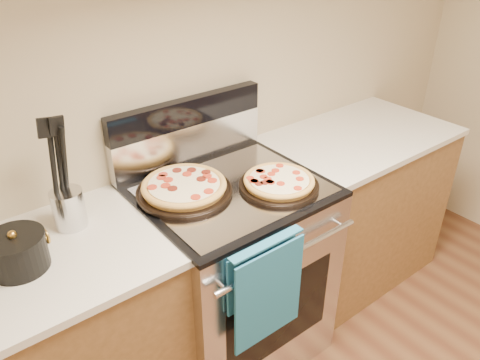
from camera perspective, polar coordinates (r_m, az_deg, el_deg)
wall_back at (r=2.05m, az=-7.38°, el=13.49°), size 4.00×0.00×4.00m
range_body at (r=2.24m, az=-1.08°, el=-11.31°), size 0.76×0.68×0.90m
oven_window at (r=2.05m, az=4.80°, el=-16.15°), size 0.56×0.01×0.40m
cooktop at (r=1.96m, az=-1.21°, el=-1.17°), size 0.76×0.68×0.02m
backsplash_lower at (r=2.14m, az=-6.23°, el=4.52°), size 0.76×0.06×0.18m
backsplash_upper at (r=2.08m, az=-6.46°, el=8.25°), size 0.76×0.06×0.12m
oven_handle at (r=1.79m, az=6.14°, el=-9.08°), size 0.70×0.03×0.03m
dish_towel at (r=1.80m, az=3.10°, el=-13.08°), size 0.32×0.05×0.42m
foil_sheet at (r=1.94m, az=-0.68°, el=-1.20°), size 0.70×0.55×0.01m
countertop_left at (r=1.73m, az=-26.36°, el=-10.40°), size 1.02×0.64×0.03m
cabinet_right at (r=2.76m, az=13.28°, el=-3.41°), size 1.00×0.62×0.88m
countertop_right at (r=2.55m, az=14.46°, el=5.17°), size 1.02×0.64×0.03m
pepperoni_pizza_back at (r=1.91m, az=-6.82°, el=-0.94°), size 0.48×0.48×0.05m
pepperoni_pizza_front at (r=1.94m, az=4.78°, el=-0.30°), size 0.42×0.42×0.04m
utensil_crock at (r=1.82m, az=-20.14°, el=-3.30°), size 0.14×0.14×0.15m
saucepan at (r=1.68m, az=-25.47°, el=-8.11°), size 0.20×0.20×0.11m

